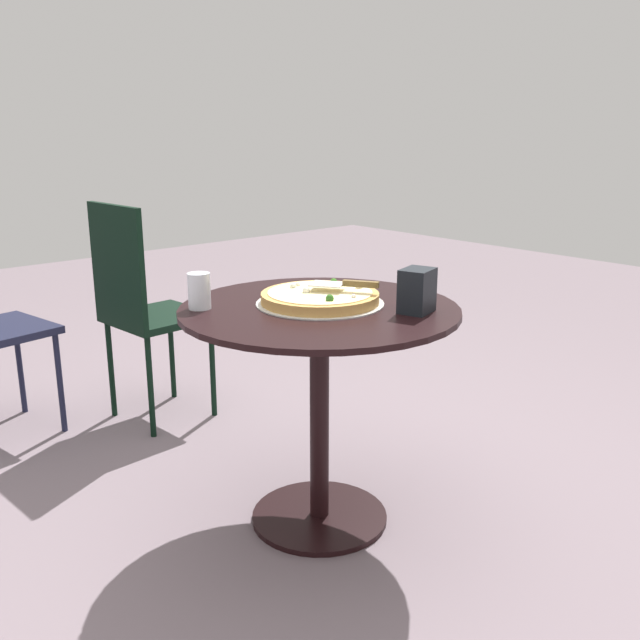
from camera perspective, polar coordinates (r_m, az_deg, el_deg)
name	(u,v)px	position (r m, az deg, el deg)	size (l,w,h in m)	color
ground_plane	(319,518)	(2.39, -0.05, -15.74)	(10.00, 10.00, 0.00)	slate
patio_table	(319,365)	(2.16, -0.05, -3.63)	(0.84, 0.84, 0.71)	black
pizza_on_tray	(320,298)	(2.14, 0.01, 1.80)	(0.39, 0.39, 0.06)	silver
pizza_server	(345,284)	(2.14, 2.01, 2.93)	(0.20, 0.15, 0.02)	silver
drinking_cup	(199,291)	(2.11, -9.74, 2.33)	(0.07, 0.07, 0.11)	white
napkin_dispenser	(417,291)	(2.05, 7.85, 2.37)	(0.10, 0.08, 0.13)	black
patio_chair_far	(141,300)	(3.02, -14.27, 1.57)	(0.40, 0.40, 0.94)	black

